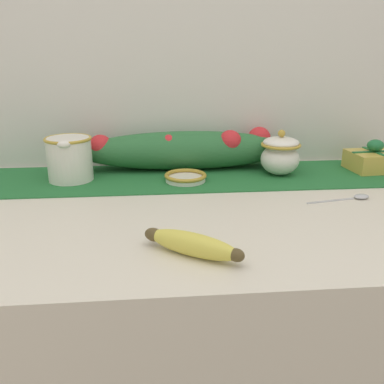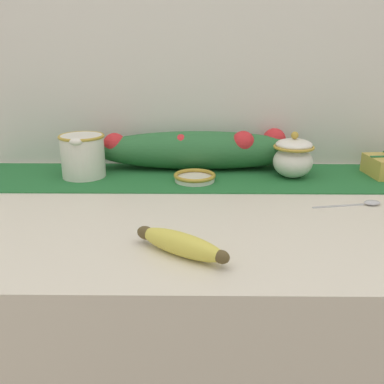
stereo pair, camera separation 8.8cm
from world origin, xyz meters
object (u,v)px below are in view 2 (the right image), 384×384
Objects in this scene: cream_pitcher at (83,154)px; spoon at (368,203)px; sugar_bowl at (293,157)px; small_dish at (195,177)px; banana at (181,244)px.

spoon is at bearing -16.91° from cream_pitcher.
cream_pitcher is at bearing 179.89° from sugar_bowl.
small_dish is 0.42m from banana.
small_dish is (0.30, -0.04, -0.05)m from cream_pitcher.
sugar_bowl reaches higher than spoon.
spoon is (0.69, -0.21, -0.06)m from cream_pitcher.
banana is at bearing -159.59° from spoon.
spoon is (0.41, 0.25, -0.02)m from banana.
cream_pitcher reaches higher than small_dish.
sugar_bowl is 1.12× the size of small_dish.
cream_pitcher is 0.54m from banana.
banana is 1.06× the size of spoon.
banana is at bearing -93.00° from small_dish.
cream_pitcher is at bearing 172.43° from small_dish.
cream_pitcher reaches higher than banana.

